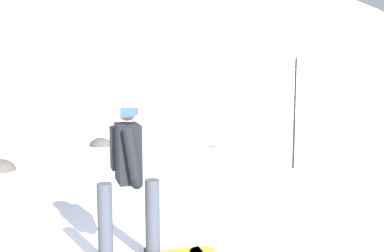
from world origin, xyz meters
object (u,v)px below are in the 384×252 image
(rock_dark, at_px, (0,170))
(piste_marker_near, at_px, (295,105))
(rock_mid, at_px, (101,146))
(snowboarder_main, at_px, (128,174))

(rock_dark, bearing_deg, piste_marker_near, 16.40)
(rock_mid, bearing_deg, piste_marker_near, -15.66)
(piste_marker_near, xyz_separation_m, rock_mid, (-4.63, 1.30, -1.22))
(snowboarder_main, height_order, rock_mid, snowboarder_main)
(snowboarder_main, height_order, piste_marker_near, piste_marker_near)
(piste_marker_near, height_order, rock_dark, piste_marker_near)
(snowboarder_main, height_order, rock_dark, snowboarder_main)
(rock_dark, distance_m, rock_mid, 2.95)
(rock_dark, height_order, rock_mid, rock_dark)
(snowboarder_main, distance_m, rock_dark, 5.11)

